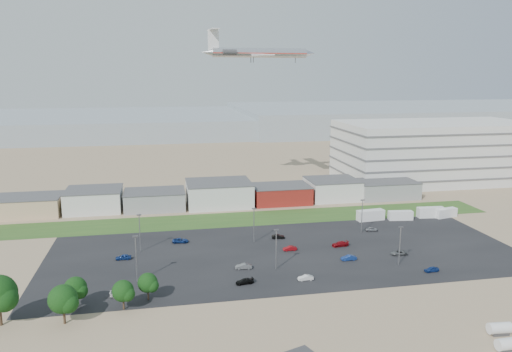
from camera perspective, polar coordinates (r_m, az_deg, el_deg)
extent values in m
plane|color=#90795B|center=(110.65, 3.44, -12.45)|extent=(700.00, 700.00, 0.00)
cube|color=black|center=(129.75, 3.38, -8.73)|extent=(120.00, 50.00, 0.01)
cube|color=#2D5520|center=(158.47, -1.26, -4.91)|extent=(160.00, 16.00, 0.02)
cube|color=silver|center=(227.14, 19.74, 2.68)|extent=(80.00, 40.00, 25.00)
imported|color=#595B5E|center=(132.87, 16.01, -8.42)|extent=(4.38, 2.34, 1.17)
imported|color=navy|center=(126.39, 10.54, -9.18)|extent=(3.90, 1.48, 1.27)
imported|color=navy|center=(124.43, 19.42, -10.03)|extent=(3.58, 1.72, 1.18)
imported|color=black|center=(111.34, -1.31, -11.94)|extent=(4.21, 2.18, 1.17)
imported|color=#595B5E|center=(119.21, -1.43, -10.27)|extent=(4.00, 1.72, 1.28)
imported|color=navy|center=(129.02, -14.92, -8.94)|extent=(3.84, 1.65, 1.29)
imported|color=maroon|center=(131.05, 3.89, -8.25)|extent=(3.62, 1.30, 1.19)
imported|color=#A5A5AA|center=(150.01, 13.08, -5.94)|extent=(3.63, 1.71, 1.20)
imported|color=navy|center=(138.14, -8.63, -7.30)|extent=(4.58, 2.54, 1.21)
imported|color=silver|center=(109.17, -15.24, -12.85)|extent=(4.24, 1.80, 1.22)
imported|color=black|center=(139.91, 2.55, -6.94)|extent=(3.71, 1.67, 1.18)
imported|color=maroon|center=(135.69, 9.60, -7.66)|extent=(4.69, 2.25, 1.32)
imported|color=silver|center=(113.65, 5.68, -11.49)|extent=(3.52, 1.26, 1.16)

